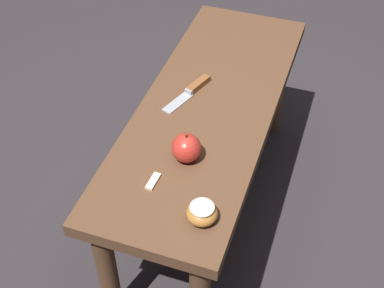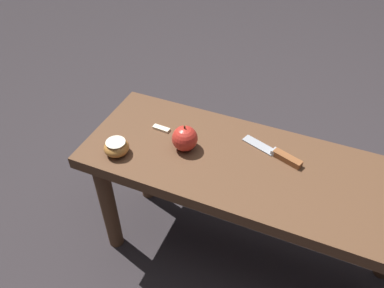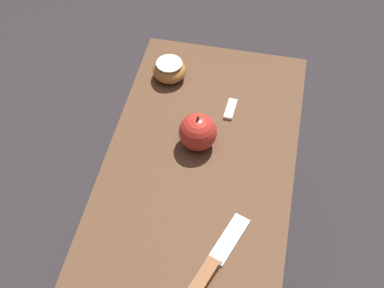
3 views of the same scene
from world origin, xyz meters
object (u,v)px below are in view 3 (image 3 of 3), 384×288
at_px(wooden_bench, 180,263).
at_px(knife, 209,270).
at_px(apple_cut, 169,70).
at_px(apple_whole, 198,132).

distance_m(wooden_bench, knife, 0.12).
bearing_deg(knife, apple_cut, 40.95).
relative_size(wooden_bench, knife, 5.45).
relative_size(knife, apple_cut, 2.61).
bearing_deg(apple_cut, knife, -158.74).
height_order(wooden_bench, apple_whole, apple_whole).
relative_size(knife, apple_whole, 2.22).
bearing_deg(apple_whole, wooden_bench, -176.90).
distance_m(knife, apple_whole, 0.29).
xyz_separation_m(knife, apple_whole, (0.28, 0.08, 0.03)).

